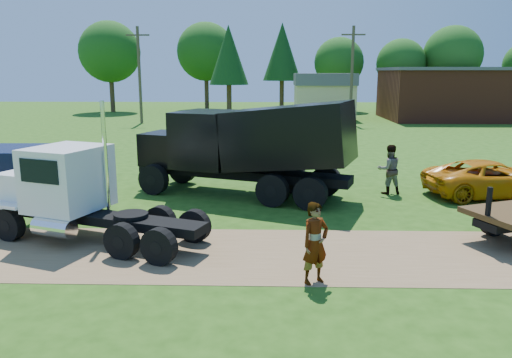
{
  "coord_description": "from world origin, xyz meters",
  "views": [
    {
      "loc": [
        -1.68,
        -12.81,
        4.84
      ],
      "look_at": [
        -2.09,
        2.26,
        1.6
      ],
      "focal_mm": 35.0,
      "sensor_mm": 36.0,
      "label": 1
    }
  ],
  "objects_px": {
    "spectator_a": "(315,243)",
    "white_semi_tractor": "(70,192)",
    "orange_pickup": "(491,179)",
    "black_dump_truck": "(250,144)"
  },
  "relations": [
    {
      "from": "spectator_a",
      "to": "white_semi_tractor",
      "type": "bearing_deg",
      "value": 122.78
    },
    {
      "from": "white_semi_tractor",
      "to": "orange_pickup",
      "type": "relative_size",
      "value": 1.31
    },
    {
      "from": "black_dump_truck",
      "to": "orange_pickup",
      "type": "bearing_deg",
      "value": 21.26
    },
    {
      "from": "orange_pickup",
      "to": "spectator_a",
      "type": "height_order",
      "value": "spectator_a"
    },
    {
      "from": "spectator_a",
      "to": "orange_pickup",
      "type": "bearing_deg",
      "value": 14.94
    },
    {
      "from": "white_semi_tractor",
      "to": "orange_pickup",
      "type": "bearing_deg",
      "value": 40.46
    },
    {
      "from": "black_dump_truck",
      "to": "orange_pickup",
      "type": "relative_size",
      "value": 1.73
    },
    {
      "from": "black_dump_truck",
      "to": "spectator_a",
      "type": "distance_m",
      "value": 8.61
    },
    {
      "from": "white_semi_tractor",
      "to": "spectator_a",
      "type": "relative_size",
      "value": 3.49
    },
    {
      "from": "orange_pickup",
      "to": "white_semi_tractor",
      "type": "bearing_deg",
      "value": 100.99
    }
  ]
}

